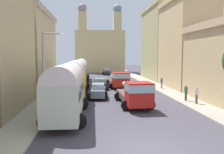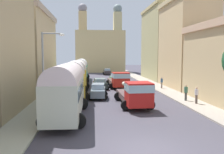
{
  "view_description": "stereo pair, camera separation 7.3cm",
  "coord_description": "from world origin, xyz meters",
  "views": [
    {
      "loc": [
        -2.8,
        -11.33,
        4.75
      ],
      "look_at": [
        0.0,
        18.68,
        1.97
      ],
      "focal_mm": 37.74,
      "sensor_mm": 36.0,
      "label": 1
    },
    {
      "loc": [
        -2.73,
        -11.34,
        4.75
      ],
      "look_at": [
        0.0,
        18.68,
        1.97
      ],
      "focal_mm": 37.74,
      "sensor_mm": 36.0,
      "label": 2
    }
  ],
  "objects": [
    {
      "name": "distant_church",
      "position": [
        0.0,
        55.51,
        6.42
      ],
      "size": [
        13.62,
        6.07,
        18.74
      ],
      "color": "tan",
      "rests_on": "ground"
    },
    {
      "name": "pedestrian_2",
      "position": [
        7.34,
        10.08,
        1.0
      ],
      "size": [
        0.48,
        0.48,
        1.74
      ],
      "color": "brown",
      "rests_on": "ground"
    },
    {
      "name": "parked_bus_0",
      "position": [
        -4.6,
        6.5,
        2.3
      ],
      "size": [
        3.26,
        8.94,
        4.13
      ],
      "color": "beige",
      "rests_on": "ground"
    },
    {
      "name": "parked_bus_2",
      "position": [
        -4.6,
        24.5,
        2.21
      ],
      "size": [
        3.41,
        9.82,
        4.01
      ],
      "color": "gold",
      "rests_on": "ground"
    },
    {
      "name": "building_right_3",
      "position": [
        10.59,
        33.94,
        7.05
      ],
      "size": [
        4.59,
        12.98,
        14.05
      ],
      "color": "tan",
      "rests_on": "ground"
    },
    {
      "name": "cargo_truck_0",
      "position": [
        1.29,
        9.71,
        1.29
      ],
      "size": [
        3.14,
        7.58,
        2.47
      ],
      "color": "red",
      "rests_on": "ground"
    },
    {
      "name": "sidewalk_right",
      "position": [
        7.25,
        27.0,
        0.07
      ],
      "size": [
        2.5,
        70.0,
        0.14
      ],
      "primitive_type": "cube",
      "color": "#A3988C",
      "rests_on": "ground"
    },
    {
      "name": "ground_plane",
      "position": [
        0.0,
        27.0,
        0.0
      ],
      "size": [
        154.0,
        154.0,
        0.0
      ],
      "primitive_type": "plane",
      "color": "#45414C"
    },
    {
      "name": "car_2",
      "position": [
        -1.92,
        14.59,
        0.81
      ],
      "size": [
        2.28,
        3.92,
        1.63
      ],
      "color": "slate",
      "rests_on": "ground"
    },
    {
      "name": "sidewalk_left",
      "position": [
        -7.25,
        27.0,
        0.07
      ],
      "size": [
        2.5,
        70.0,
        0.14
      ],
      "primitive_type": "cube",
      "color": "#ABAC97",
      "rests_on": "ground"
    },
    {
      "name": "streetlamp_near",
      "position": [
        -6.25,
        7.75,
        3.93
      ],
      "size": [
        1.83,
        0.28,
        6.57
      ],
      "color": "gray",
      "rests_on": "ground"
    },
    {
      "name": "parked_bus_3",
      "position": [
        -4.6,
        33.5,
        2.27
      ],
      "size": [
        3.32,
        8.78,
        4.09
      ],
      "color": "#329772",
      "rests_on": "ground"
    },
    {
      "name": "pedestrian_1",
      "position": [
        6.95,
        11.66,
        1.01
      ],
      "size": [
        0.51,
        0.51,
        1.77
      ],
      "color": "#42443F",
      "rests_on": "ground"
    },
    {
      "name": "pedestrian_0",
      "position": [
        7.19,
        20.66,
        0.98
      ],
      "size": [
        0.35,
        0.35,
        1.71
      ],
      "color": "gray",
      "rests_on": "ground"
    },
    {
      "name": "car_0",
      "position": [
        1.57,
        29.23,
        0.77
      ],
      "size": [
        2.36,
        3.97,
        1.52
      ],
      "color": "#548D48",
      "rests_on": "ground"
    },
    {
      "name": "car_3",
      "position": [
        -1.43,
        21.75,
        0.76
      ],
      "size": [
        2.48,
        3.98,
        1.5
      ],
      "color": "#232927",
      "rests_on": "ground"
    },
    {
      "name": "cargo_truck_1",
      "position": [
        1.34,
        22.34,
        1.25
      ],
      "size": [
        3.31,
        7.72,
        2.4
      ],
      "color": "#B12117",
      "rests_on": "ground"
    },
    {
      "name": "building_left_2",
      "position": [
        -10.89,
        22.02,
        5.41
      ],
      "size": [
        5.25,
        14.17,
        10.76
      ],
      "color": "tan",
      "rests_on": "ground"
    },
    {
      "name": "building_right_2",
      "position": [
        11.09,
        22.06,
        6.43
      ],
      "size": [
        5.69,
        10.26,
        12.8
      ],
      "color": "tan",
      "rests_on": "ground"
    },
    {
      "name": "car_1",
      "position": [
        1.28,
        46.02,
        0.77
      ],
      "size": [
        2.14,
        4.08,
        1.52
      ],
      "color": "#2D2629",
      "rests_on": "ground"
    },
    {
      "name": "parked_bus_1",
      "position": [
        -4.6,
        15.5,
        2.28
      ],
      "size": [
        3.43,
        8.23,
        4.11
      ],
      "color": "yellow",
      "rests_on": "ground"
    }
  ]
}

